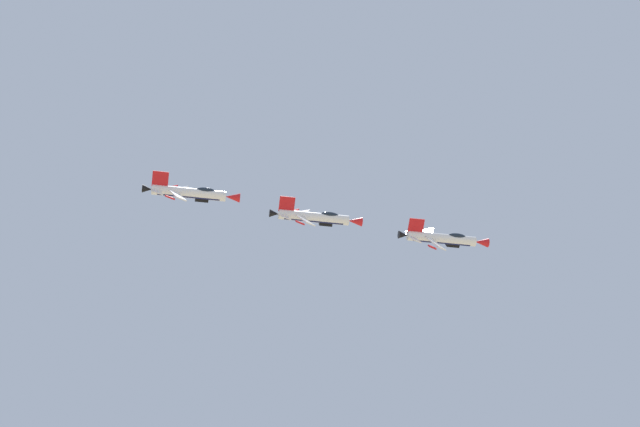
% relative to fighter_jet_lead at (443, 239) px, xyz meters
% --- Properties ---
extents(fighter_jet_lead, '(15.85, 7.20, 7.79)m').
position_rel_fighter_jet_lead_xyz_m(fighter_jet_lead, '(0.00, 0.00, 0.00)').
color(fighter_jet_lead, white).
extents(fighter_jet_left_wing, '(15.85, 7.83, 7.18)m').
position_rel_fighter_jet_lead_xyz_m(fighter_jet_left_wing, '(-21.67, -3.64, 2.48)').
color(fighter_jet_left_wing, white).
extents(fighter_jet_right_wing, '(15.85, 7.86, 7.14)m').
position_rel_fighter_jet_lead_xyz_m(fighter_jet_right_wing, '(-41.91, -9.95, 3.70)').
color(fighter_jet_right_wing, white).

